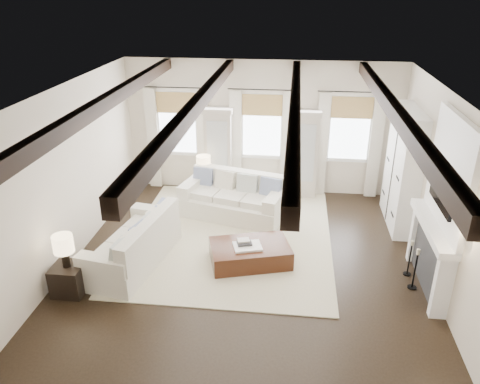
# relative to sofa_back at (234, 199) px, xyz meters

# --- Properties ---
(ground) EXTENTS (7.50, 7.50, 0.00)m
(ground) POSITION_rel_sofa_back_xyz_m (0.50, -2.28, -0.39)
(ground) COLOR black
(ground) RESTS_ON ground
(room_shell) EXTENTS (6.54, 7.54, 3.22)m
(room_shell) POSITION_rel_sofa_back_xyz_m (1.25, -1.38, 1.50)
(room_shell) COLOR silver
(room_shell) RESTS_ON ground
(area_rug) EXTENTS (4.08, 4.71, 0.02)m
(area_rug) POSITION_rel_sofa_back_xyz_m (0.06, -1.00, -0.38)
(area_rug) COLOR beige
(area_rug) RESTS_ON ground
(sofa_back) EXTENTS (2.44, 1.57, 0.97)m
(sofa_back) POSITION_rel_sofa_back_xyz_m (0.00, 0.00, 0.00)
(sofa_back) COLOR silver
(sofa_back) RESTS_ON ground
(sofa_left) EXTENTS (1.36, 2.33, 0.94)m
(sofa_left) POSITION_rel_sofa_back_xyz_m (-1.53, -2.18, -0.00)
(sofa_left) COLOR silver
(sofa_left) RESTS_ON ground
(ottoman) EXTENTS (1.63, 1.27, 0.38)m
(ottoman) POSITION_rel_sofa_back_xyz_m (0.55, -1.91, -0.20)
(ottoman) COLOR black
(ottoman) RESTS_ON ground
(tray) EXTENTS (0.59, 0.51, 0.04)m
(tray) POSITION_rel_sofa_back_xyz_m (0.51, -2.00, 0.01)
(tray) COLOR white
(tray) RESTS_ON ottoman
(book_lower) EXTENTS (0.31, 0.27, 0.04)m
(book_lower) POSITION_rel_sofa_back_xyz_m (0.45, -1.95, 0.05)
(book_lower) COLOR #262628
(book_lower) RESTS_ON tray
(book_upper) EXTENTS (0.26, 0.23, 0.03)m
(book_upper) POSITION_rel_sofa_back_xyz_m (0.43, -1.91, 0.09)
(book_upper) COLOR beige
(book_upper) RESTS_ON book_lower
(side_table_front) EXTENTS (0.51, 0.51, 0.51)m
(side_table_front) POSITION_rel_sofa_back_xyz_m (-2.37, -3.16, -0.13)
(side_table_front) COLOR black
(side_table_front) RESTS_ON ground
(lamp_front) EXTENTS (0.33, 0.33, 0.58)m
(lamp_front) POSITION_rel_sofa_back_xyz_m (-2.37, -3.16, 0.52)
(lamp_front) COLOR black
(lamp_front) RESTS_ON side_table_front
(side_table_back) EXTENTS (0.37, 0.37, 0.55)m
(side_table_back) POSITION_rel_sofa_back_xyz_m (-0.80, 0.69, -0.11)
(side_table_back) COLOR black
(side_table_back) RESTS_ON ground
(lamp_back) EXTENTS (0.33, 0.33, 0.57)m
(lamp_back) POSITION_rel_sofa_back_xyz_m (-0.80, 0.69, 0.55)
(lamp_back) COLOR black
(lamp_back) RESTS_ON side_table_back
(candlestick_near) EXTENTS (0.16, 0.16, 0.77)m
(candlestick_near) POSITION_rel_sofa_back_xyz_m (3.40, -2.37, -0.07)
(candlestick_near) COLOR black
(candlestick_near) RESTS_ON ground
(candlestick_far) EXTENTS (0.14, 0.14, 0.70)m
(candlestick_far) POSITION_rel_sofa_back_xyz_m (3.40, -1.97, -0.10)
(candlestick_far) COLOR black
(candlestick_far) RESTS_ON ground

